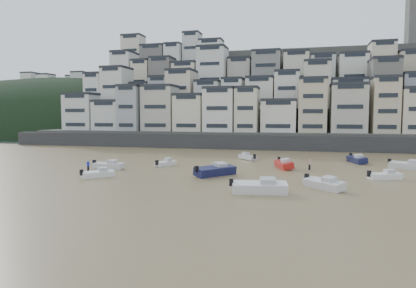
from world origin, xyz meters
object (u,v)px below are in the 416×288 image
(boat_i, at_px, (357,158))
(boat_k, at_px, (108,164))
(boat_d, at_px, (385,174))
(boat_j, at_px, (98,173))
(person_blue, at_px, (88,166))
(person_pink, at_px, (310,164))
(boat_c, at_px, (215,169))
(boat_g, at_px, (408,164))
(boat_h, at_px, (248,156))
(boat_f, at_px, (166,162))
(boat_a, at_px, (260,186))
(boat_b, at_px, (324,183))
(boat_e, at_px, (284,163))

(boat_i, height_order, boat_k, boat_i)
(boat_d, relative_size, boat_j, 1.03)
(boat_i, relative_size, person_blue, 3.31)
(boat_j, relative_size, person_pink, 2.65)
(boat_i, distance_m, boat_j, 43.52)
(boat_c, xyz_separation_m, boat_d, (22.20, 2.47, -0.28))
(boat_k, bearing_deg, boat_g, 14.99)
(boat_j, bearing_deg, boat_d, -31.80)
(boat_k, bearing_deg, person_blue, -115.41)
(boat_d, xyz_separation_m, boat_h, (-20.37, 16.70, 0.02))
(boat_c, relative_size, boat_j, 1.47)
(boat_f, relative_size, boat_k, 0.84)
(boat_a, height_order, boat_d, boat_a)
(person_pink, bearing_deg, boat_c, -146.11)
(boat_g, bearing_deg, boat_h, -162.94)
(boat_g, relative_size, person_pink, 3.38)
(boat_c, distance_m, boat_d, 22.34)
(boat_b, distance_m, boat_g, 23.30)
(boat_i, height_order, person_blue, person_blue)
(boat_d, xyz_separation_m, person_pink, (-9.38, 6.14, 0.23))
(boat_g, xyz_separation_m, person_pink, (-14.81, -4.20, 0.07))
(boat_b, distance_m, boat_f, 27.67)
(boat_g, bearing_deg, boat_f, -141.00)
(boat_g, height_order, person_blue, person_blue)
(boat_e, distance_m, boat_i, 15.54)
(boat_f, relative_size, boat_g, 0.75)
(boat_g, relative_size, boat_j, 1.28)
(boat_c, height_order, boat_k, boat_c)
(boat_j, height_order, boat_k, boat_k)
(boat_f, bearing_deg, boat_a, -113.98)
(boat_b, height_order, boat_g, boat_g)
(boat_c, height_order, boat_e, boat_c)
(person_pink, bearing_deg, boat_b, -85.23)
(boat_h, bearing_deg, boat_b, 165.41)
(boat_i, height_order, boat_j, boat_i)
(boat_d, bearing_deg, boat_e, 130.67)
(boat_h, height_order, boat_j, boat_h)
(person_blue, relative_size, person_pink, 1.00)
(boat_d, relative_size, boat_g, 0.80)
(boat_g, distance_m, person_pink, 15.39)
(person_pink, bearing_deg, boat_e, 167.42)
(boat_e, xyz_separation_m, boat_k, (-26.50, -7.32, -0.08))
(boat_h, bearing_deg, boat_a, 150.02)
(boat_h, xyz_separation_m, boat_j, (-16.88, -24.30, -0.04))
(boat_k, height_order, person_blue, person_blue)
(boat_f, height_order, person_blue, person_blue)
(boat_d, xyz_separation_m, person_blue, (-41.38, -3.41, 0.23))
(boat_c, xyz_separation_m, boat_i, (21.04, 19.20, -0.14))
(boat_j, distance_m, boat_k, 7.72)
(boat_d, xyz_separation_m, boat_j, (-37.24, -7.60, -0.02))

